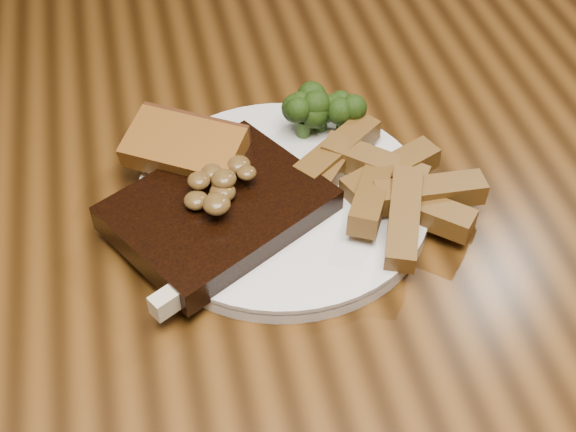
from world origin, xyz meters
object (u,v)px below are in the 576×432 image
object	(u,v)px
chair_far	(91,52)
plate	(282,202)
dining_table	(271,312)
potato_wedges	(360,187)
steak	(219,210)
garlic_bread	(186,165)

from	to	relation	value
chair_far	plate	bearing A→B (deg)	115.98
dining_table	potato_wedges	world-z (taller)	potato_wedges
steak	plate	bearing A→B (deg)	-15.17
dining_table	garlic_bread	world-z (taller)	garlic_bread
chair_far	potato_wedges	bearing A→B (deg)	120.76
dining_table	garlic_bread	size ratio (longest dim) A/B	16.13
chair_far	garlic_bread	bearing A→B (deg)	110.24
plate	potato_wedges	xyz separation A→B (m)	(0.06, -0.01, 0.02)
garlic_bread	potato_wedges	xyz separation A→B (m)	(0.14, -0.06, 0.00)
dining_table	potato_wedges	xyz separation A→B (m)	(0.08, 0.02, 0.12)
dining_table	steak	xyz separation A→B (m)	(-0.04, 0.02, 0.12)
chair_far	plate	world-z (taller)	chair_far
garlic_bread	steak	bearing A→B (deg)	-40.95
chair_far	potato_wedges	xyz separation A→B (m)	(0.24, -0.66, 0.27)
dining_table	chair_far	world-z (taller)	chair_far
steak	garlic_bread	size ratio (longest dim) A/B	1.66
garlic_bread	potato_wedges	distance (m)	0.15
dining_table	plate	distance (m)	0.11
chair_far	dining_table	bearing A→B (deg)	113.61
steak	dining_table	bearing A→B (deg)	-62.85
plate	dining_table	bearing A→B (deg)	-116.42
steak	potato_wedges	xyz separation A→B (m)	(0.12, 0.00, -0.00)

